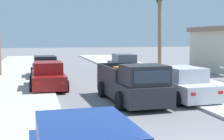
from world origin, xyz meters
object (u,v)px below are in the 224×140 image
at_px(car_right_near, 124,64).
at_px(palm_tree_right_mid, 160,0).
at_px(car_right_mid, 48,76).
at_px(car_left_far, 182,84).
at_px(pickup_truck, 132,85).
at_px(car_left_near, 45,68).

xyz_separation_m(car_right_near, palm_tree_right_mid, (4.46, 3.50, 5.61)).
xyz_separation_m(car_right_near, car_right_mid, (-6.22, -6.46, 0.00)).
xyz_separation_m(car_left_far, palm_tree_right_mid, (4.73, 14.46, 5.61)).
bearing_deg(pickup_truck, car_left_near, 109.66).
height_order(pickup_truck, car_right_near, pickup_truck).
xyz_separation_m(car_right_mid, palm_tree_right_mid, (10.68, 9.96, 5.61)).
relative_size(pickup_truck, car_left_far, 1.22).
xyz_separation_m(car_right_mid, car_left_far, (5.94, -4.50, 0.00)).
xyz_separation_m(pickup_truck, car_right_mid, (-3.52, 4.59, -0.08)).
bearing_deg(pickup_truck, car_left_far, 1.99).
relative_size(pickup_truck, car_left_near, 1.23).
height_order(car_left_near, car_left_far, same).
bearing_deg(car_left_far, pickup_truck, -178.01).
bearing_deg(palm_tree_right_mid, car_left_far, -108.13).
xyz_separation_m(car_left_near, car_left_far, (5.95, -9.78, 0.00)).
xyz_separation_m(pickup_truck, palm_tree_right_mid, (7.16, 14.55, 5.53)).
xyz_separation_m(car_left_near, car_right_mid, (0.01, -5.28, 0.00)).
xyz_separation_m(pickup_truck, car_right_near, (2.70, 11.05, -0.08)).
relative_size(car_left_near, palm_tree_right_mid, 0.57).
height_order(car_left_near, palm_tree_right_mid, palm_tree_right_mid).
height_order(car_left_near, car_right_mid, same).
distance_m(car_left_far, palm_tree_right_mid, 16.22).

